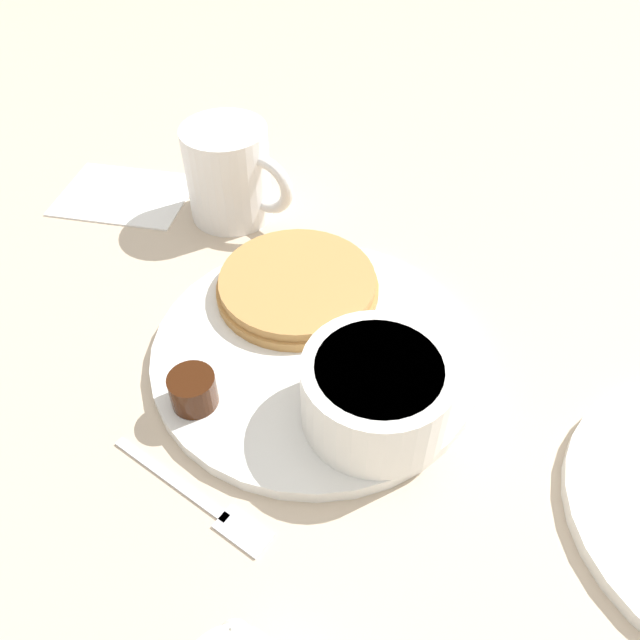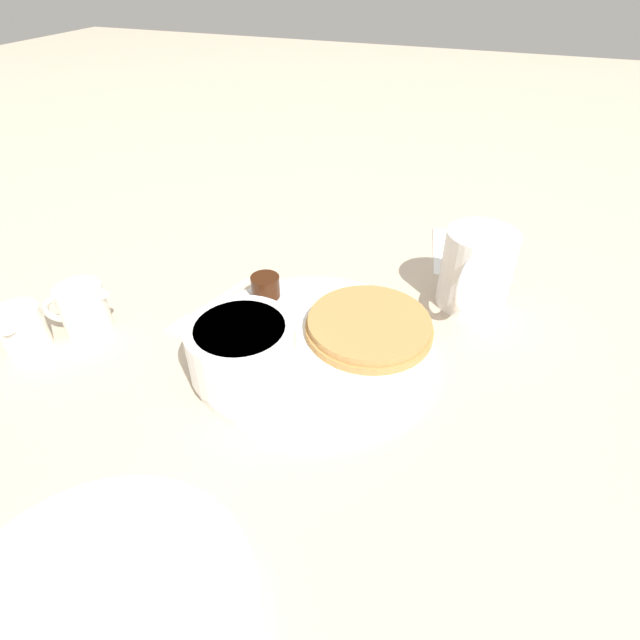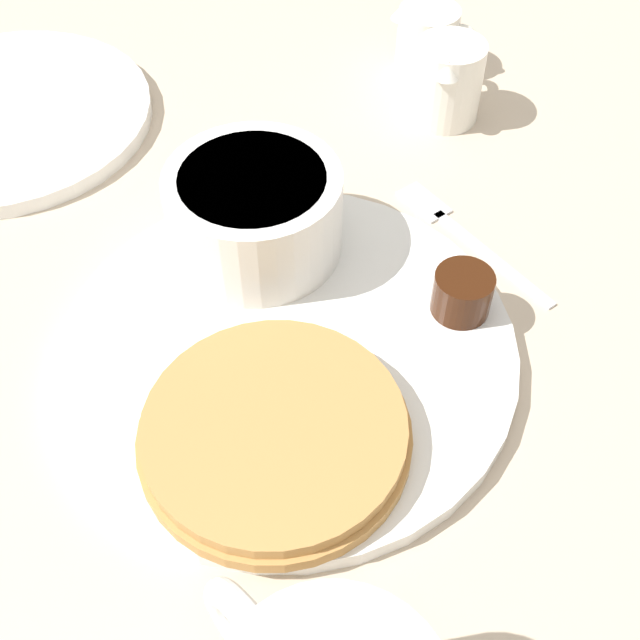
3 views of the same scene
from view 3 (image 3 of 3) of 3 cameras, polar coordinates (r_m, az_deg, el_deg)
The scene contains 10 objects.
ground_plane at distance 0.48m, azimuth -2.37°, elevation -2.54°, with size 4.00×4.00×0.00m, color #C6B299.
plate at distance 0.48m, azimuth -2.39°, elevation -2.10°, with size 0.27×0.27×0.01m.
pancake_stack at distance 0.43m, azimuth -3.25°, elevation -8.01°, with size 0.15×0.15×0.02m.
bowl at distance 0.51m, azimuth -4.68°, elevation 7.80°, with size 0.11×0.11×0.06m.
syrup_cup at distance 0.49m, azimuth 10.09°, elevation 1.90°, with size 0.04×0.04×0.03m.
butter_ramekin at distance 0.53m, azimuth -3.25°, elevation 8.25°, with size 0.04×0.04×0.04m.
creamer_pitcher_near at distance 0.64m, azimuth 9.07°, elevation 16.49°, with size 0.05×0.07×0.06m.
creamer_pitcher_far at distance 0.70m, azimuth 7.68°, elevation 19.15°, with size 0.07×0.05×0.05m.
fork at distance 0.56m, azimuth 9.68°, elevation 6.48°, with size 0.14×0.05×0.00m.
far_plate at distance 0.69m, azimuth -21.57°, elevation 13.33°, with size 0.23×0.23×0.01m.
Camera 3 is at (-0.20, 0.21, 0.38)m, focal length 45.00 mm.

